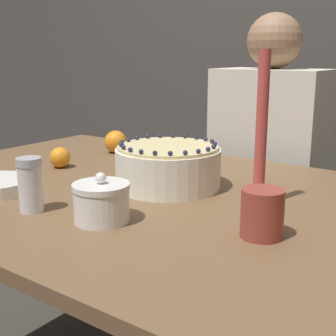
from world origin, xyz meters
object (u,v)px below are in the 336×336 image
object	(u,v)px
person_man_blue_shirt	(266,201)
sugar_shaker	(30,184)
cake	(168,167)
candle	(261,142)
sugar_bowl	(102,202)

from	to	relation	value
person_man_blue_shirt	sugar_shaker	bearing A→B (deg)	82.25
cake	sugar_shaker	xyz separation A→B (m)	(-0.13, -0.34, 0.01)
candle	person_man_blue_shirt	distance (m)	0.78
sugar_bowl	candle	world-z (taller)	candle
sugar_bowl	candle	bearing A→B (deg)	52.46
sugar_shaker	candle	distance (m)	0.53
cake	sugar_bowl	distance (m)	0.30
person_man_blue_shirt	sugar_bowl	bearing A→B (deg)	92.41
cake	person_man_blue_shirt	size ratio (longest dim) A/B	0.23
cake	sugar_bowl	bearing A→B (deg)	-82.23
candle	person_man_blue_shirt	bearing A→B (deg)	112.15
cake	sugar_shaker	size ratio (longest dim) A/B	2.25
candle	cake	bearing A→B (deg)	179.32
sugar_bowl	sugar_shaker	distance (m)	0.18
sugar_shaker	person_man_blue_shirt	distance (m)	1.03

